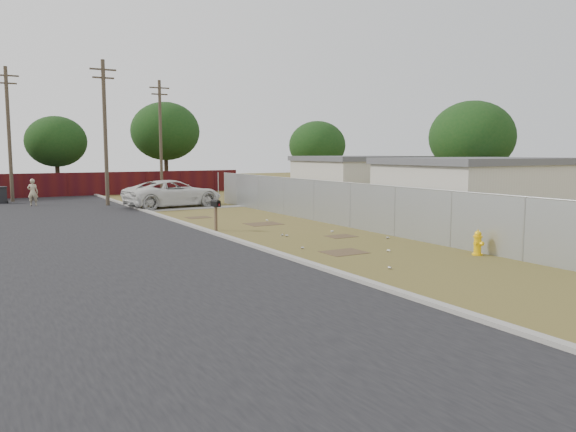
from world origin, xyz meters
TOP-DOWN VIEW (x-y plane):
  - ground at (0.00, 0.00)m, footprint 120.00×120.00m
  - street at (-6.76, 8.05)m, footprint 15.10×60.00m
  - chainlink_fence at (3.12, 1.03)m, footprint 0.10×27.06m
  - privacy_fence at (-6.00, 25.00)m, footprint 30.00×0.12m
  - utility_poles at (-3.67, 20.67)m, footprint 12.60×8.24m
  - houses at (9.70, 3.13)m, footprint 9.30×17.24m
  - horizon_trees at (0.84, 23.56)m, footprint 33.32×31.94m
  - fire_hydrant at (2.70, -7.58)m, footprint 0.40×0.41m
  - mailbox at (-2.51, 2.01)m, footprint 0.27×0.59m
  - pickup_truck at (-0.68, 13.09)m, footprint 6.32×3.61m
  - pedestrian at (-8.09, 18.12)m, footprint 0.72×0.58m
  - trash_bin at (-9.77, 20.93)m, footprint 0.82×0.82m
  - scattered_litter at (0.15, -2.40)m, footprint 4.21×11.91m

SIDE VIEW (x-z plane):
  - ground at x=0.00m, z-range 0.00..0.00m
  - street at x=-6.76m, z-range -0.04..0.08m
  - scattered_litter at x=0.15m, z-range 0.01..0.08m
  - fire_hydrant at x=2.70m, z-range -0.03..0.82m
  - trash_bin at x=-9.77m, z-range 0.01..1.13m
  - chainlink_fence at x=3.12m, z-range -0.21..1.81m
  - pickup_truck at x=-0.68m, z-range 0.00..1.66m
  - pedestrian at x=-8.09m, z-range 0.00..1.71m
  - privacy_fence at x=-6.00m, z-range 0.00..1.80m
  - mailbox at x=-2.51m, z-range 0.39..1.73m
  - houses at x=9.70m, z-range 0.01..3.11m
  - horizon_trees at x=0.84m, z-range 0.74..8.52m
  - utility_poles at x=-3.67m, z-range 0.19..9.19m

